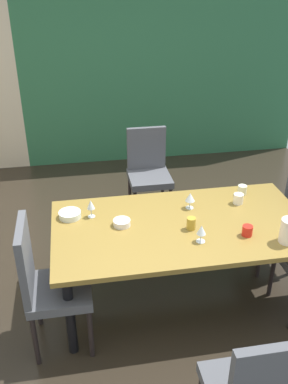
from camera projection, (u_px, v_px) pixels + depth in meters
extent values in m
cube|color=black|center=(131.00, 297.00, 3.64)|extent=(5.66, 5.91, 0.02)
cube|color=#2C6441|center=(166.00, 60.00, 5.64)|extent=(3.83, 0.10, 2.75)
cube|color=olive|center=(182.00, 226.00, 3.32)|extent=(1.99, 1.07, 0.04)
cylinder|color=black|center=(68.00, 244.00, 3.73)|extent=(0.07, 0.07, 0.68)
cylinder|color=black|center=(261.00, 225.00, 4.00)|extent=(0.07, 0.07, 0.68)
cylinder|color=black|center=(70.00, 316.00, 2.97)|extent=(0.07, 0.07, 0.68)
cube|color=#4A4B51|center=(150.00, 178.00, 4.56)|extent=(0.44, 0.44, 0.07)
cube|color=#4A4B51|center=(146.00, 150.00, 4.62)|extent=(0.42, 0.05, 0.50)
cylinder|color=black|center=(170.00, 206.00, 4.55)|extent=(0.04, 0.04, 0.44)
cylinder|color=black|center=(135.00, 209.00, 4.49)|extent=(0.04, 0.04, 0.44)
cylinder|color=black|center=(163.00, 190.00, 4.88)|extent=(0.04, 0.04, 0.44)
cylinder|color=black|center=(130.00, 192.00, 4.82)|extent=(0.04, 0.04, 0.44)
cube|color=#4A4B51|center=(275.00, 219.00, 3.84)|extent=(0.44, 0.44, 0.07)
cylinder|color=black|center=(260.00, 257.00, 3.77)|extent=(0.04, 0.04, 0.44)
cylinder|color=black|center=(244.00, 233.00, 4.10)|extent=(0.04, 0.04, 0.44)
cylinder|color=black|center=(281.00, 229.00, 4.16)|extent=(0.04, 0.04, 0.44)
cube|color=#4A4B51|center=(60.00, 291.00, 3.01)|extent=(0.44, 0.44, 0.07)
cube|color=#4A4B51|center=(25.00, 262.00, 2.84)|extent=(0.05, 0.42, 0.56)
cylinder|color=black|center=(88.00, 296.00, 3.32)|extent=(0.04, 0.04, 0.44)
cylinder|color=black|center=(91.00, 333.00, 2.99)|extent=(0.04, 0.04, 0.44)
cylinder|color=black|center=(38.00, 302.00, 3.26)|extent=(0.04, 0.04, 0.44)
cylinder|color=black|center=(35.00, 341.00, 2.93)|extent=(0.04, 0.04, 0.44)
cylinder|color=black|center=(272.00, 275.00, 3.55)|extent=(0.04, 0.04, 0.44)
cylinder|color=silver|center=(92.00, 216.00, 3.40)|extent=(0.06, 0.06, 0.00)
cylinder|color=silver|center=(91.00, 212.00, 3.38)|extent=(0.01, 0.01, 0.07)
cone|color=silver|center=(91.00, 204.00, 3.35)|extent=(0.06, 0.06, 0.07)
cylinder|color=silver|center=(201.00, 241.00, 3.10)|extent=(0.07, 0.07, 0.00)
cylinder|color=silver|center=(201.00, 237.00, 3.09)|extent=(0.01, 0.01, 0.06)
cone|color=silver|center=(201.00, 230.00, 3.05)|extent=(0.07, 0.07, 0.07)
cylinder|color=silver|center=(190.00, 208.00, 3.52)|extent=(0.06, 0.06, 0.00)
cylinder|color=silver|center=(190.00, 204.00, 3.51)|extent=(0.01, 0.01, 0.06)
cone|color=silver|center=(190.00, 197.00, 3.48)|extent=(0.08, 0.08, 0.07)
cylinder|color=silver|center=(70.00, 215.00, 3.38)|extent=(0.18, 0.18, 0.05)
cylinder|color=white|center=(122.00, 223.00, 3.28)|extent=(0.13, 0.13, 0.05)
cylinder|color=#B28D2B|center=(191.00, 223.00, 3.23)|extent=(0.07, 0.07, 0.10)
cylinder|color=beige|center=(242.00, 190.00, 3.71)|extent=(0.08, 0.08, 0.08)
cylinder|color=white|center=(238.00, 199.00, 3.57)|extent=(0.08, 0.08, 0.09)
cylinder|color=red|center=(247.00, 231.00, 3.15)|extent=(0.08, 0.08, 0.08)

